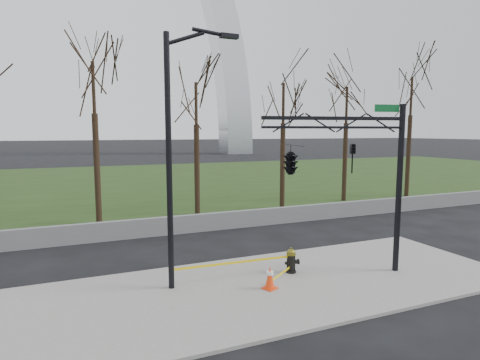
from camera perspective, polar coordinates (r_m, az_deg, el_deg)
name	(u,v)px	position (r m, az deg, el deg)	size (l,w,h in m)	color
ground	(255,290)	(13.24, 2.18, -15.53)	(500.00, 500.00, 0.00)	black
sidewalk	(255,289)	(13.22, 2.18, -15.33)	(18.00, 6.00, 0.10)	gray
grass_strip	(130,182)	(41.71, -15.54, -0.25)	(120.00, 40.00, 0.06)	#203212
guardrail	(188,224)	(20.30, -7.47, -6.25)	(60.00, 0.30, 0.90)	#59595B
tree_row	(148,135)	(23.43, -13.07, 6.32)	(43.64, 4.00, 9.76)	black
fire_hydrant	(291,261)	(14.47, 7.38, -11.42)	(0.57, 0.37, 0.90)	black
traffic_cone	(270,277)	(13.00, 4.30, -13.75)	(0.51, 0.51, 0.74)	#F1370C
street_light	(176,144)	(12.46, -9.17, 5.18)	(2.39, 0.22, 8.21)	black
traffic_signal_mast	(313,159)	(13.46, 10.36, 2.94)	(5.01, 2.54, 6.00)	black
caution_tape	(248,266)	(13.65, 1.13, -12.19)	(4.23, 1.29, 0.46)	yellow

